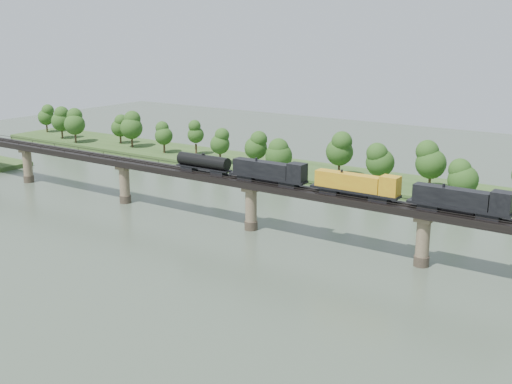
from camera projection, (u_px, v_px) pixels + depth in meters
The scene contains 6 objects.
ground at pixel (161, 270), 121.54m from camera, with size 400.00×400.00×0.00m, color #364335.
far_bank at pixel (358, 179), 189.15m from camera, with size 300.00×24.00×1.60m, color #2A461C.
bridge at pixel (251, 206), 144.10m from camera, with size 236.00×30.00×11.50m.
bridge_superstructure at pixel (251, 179), 142.50m from camera, with size 220.00×4.90×0.75m.
far_treeline at pixel (326, 152), 188.04m from camera, with size 289.06×17.54×13.60m.
freight_train at pixel (325, 180), 131.79m from camera, with size 76.63×2.99×5.27m.
Camera 1 is at (79.35, -83.65, 45.01)m, focal length 45.00 mm.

